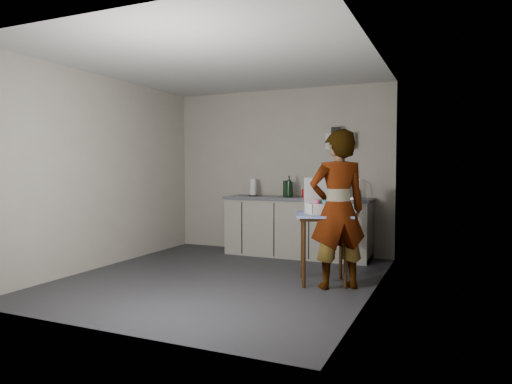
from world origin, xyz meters
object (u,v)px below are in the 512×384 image
at_px(paper_towel, 253,188).
at_px(dish_rack, 345,194).
at_px(standing_man, 338,209).
at_px(side_table, 323,223).
at_px(dark_bottle, 285,189).
at_px(kitchen_counter, 297,229).
at_px(soap_bottle, 289,186).
at_px(bakery_box, 320,206).
at_px(soda_can, 304,193).

relative_size(paper_towel, dish_rack, 0.67).
xyz_separation_m(standing_man, dish_rack, (-0.28, 1.61, 0.09)).
xyz_separation_m(side_table, paper_towel, (-1.53, 1.40, 0.32)).
bearing_deg(side_table, paper_towel, 117.47).
bearing_deg(dark_bottle, kitchen_counter, 2.51).
height_order(soap_bottle, bakery_box, same).
relative_size(paper_towel, bakery_box, 0.64).
xyz_separation_m(soap_bottle, dark_bottle, (-0.08, 0.05, -0.04)).
bearing_deg(dark_bottle, side_table, -55.09).
xyz_separation_m(kitchen_counter, dark_bottle, (-0.19, -0.01, 0.61)).
height_order(soda_can, dark_bottle, dark_bottle).
height_order(standing_man, bakery_box, standing_man).
xyz_separation_m(side_table, bakery_box, (-0.04, -0.02, 0.20)).
distance_m(paper_towel, dish_rack, 1.46).
distance_m(dark_bottle, paper_towel, 0.54).
bearing_deg(soda_can, dark_bottle, -175.21).
bearing_deg(dish_rack, dark_bottle, -177.81).
bearing_deg(side_table, kitchen_counter, 99.22).
xyz_separation_m(kitchen_counter, soap_bottle, (-0.12, -0.06, 0.65)).
bearing_deg(soap_bottle, side_table, -56.33).
height_order(kitchen_counter, dish_rack, dish_rack).
relative_size(soap_bottle, paper_towel, 1.20).
relative_size(side_table, soap_bottle, 2.52).
height_order(kitchen_counter, bakery_box, bakery_box).
bearing_deg(kitchen_counter, side_table, -60.86).
xyz_separation_m(kitchen_counter, soda_can, (0.10, 0.02, 0.54)).
bearing_deg(bakery_box, standing_man, -63.76).
distance_m(side_table, soda_can, 1.62).
bearing_deg(bakery_box, side_table, -4.30).
height_order(soap_bottle, dish_rack, soap_bottle).
bearing_deg(paper_towel, standing_man, -42.07).
xyz_separation_m(soda_can, dark_bottle, (-0.29, -0.02, 0.06)).
height_order(kitchen_counter, side_table, kitchen_counter).
relative_size(standing_man, dark_bottle, 7.14).
bearing_deg(dish_rack, bakery_box, -88.64).
distance_m(kitchen_counter, dark_bottle, 0.64).
distance_m(soap_bottle, bakery_box, 1.65).
bearing_deg(dish_rack, soda_can, -179.04).
bearing_deg(dark_bottle, standing_man, -52.82).
height_order(side_table, soda_can, soda_can).
distance_m(soda_can, bakery_box, 1.60).
height_order(standing_man, soda_can, standing_man).
bearing_deg(soda_can, standing_man, -60.61).
bearing_deg(soap_bottle, bakery_box, -57.86).
relative_size(soap_bottle, dish_rack, 0.81).
bearing_deg(standing_man, soap_bottle, -88.05).
bearing_deg(bakery_box, kitchen_counter, 83.24).
relative_size(side_table, dish_rack, 2.04).
relative_size(side_table, dark_bottle, 3.29).
relative_size(dark_bottle, dish_rack, 0.62).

